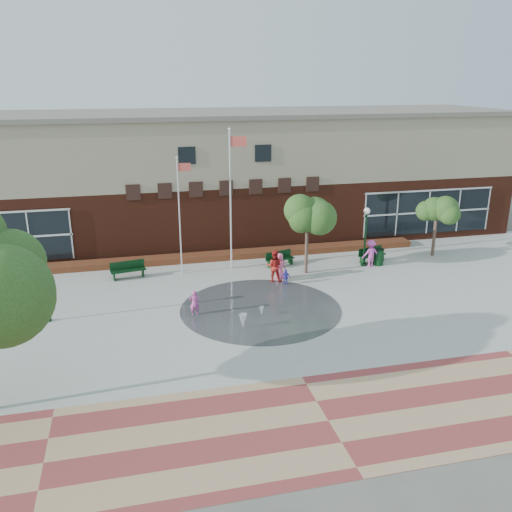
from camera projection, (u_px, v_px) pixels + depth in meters
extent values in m
plane|color=#666056|center=(276.00, 334.00, 25.57)|extent=(120.00, 120.00, 0.00)
cube|color=#A8A8A0|center=(256.00, 302.00, 29.26)|extent=(46.00, 18.00, 0.01)
cube|color=#933737|center=(328.00, 421.00, 19.11)|extent=(46.00, 6.00, 0.01)
cylinder|color=#383A3D|center=(260.00, 309.00, 28.34)|extent=(8.40, 8.40, 0.01)
cube|color=#582416|center=(215.00, 206.00, 41.02)|extent=(44.00, 10.00, 4.50)
cube|color=gray|center=(213.00, 146.00, 39.60)|extent=(44.00, 10.00, 4.50)
cube|color=slate|center=(212.00, 113.00, 38.88)|extent=(44.40, 10.40, 0.30)
cube|color=black|center=(428.00, 212.00, 39.73)|extent=(10.00, 0.12, 3.19)
cube|color=black|center=(187.00, 156.00, 34.40)|extent=(1.10, 0.10, 1.10)
cube|color=black|center=(263.00, 153.00, 35.51)|extent=(1.10, 0.10, 1.10)
cube|color=maroon|center=(230.00, 258.00, 36.28)|extent=(26.00, 1.20, 0.40)
cylinder|color=white|center=(180.00, 218.00, 32.33)|extent=(0.09, 0.09, 7.09)
sphere|color=white|center=(177.00, 158.00, 31.20)|extent=(0.14, 0.14, 0.14)
cube|color=#C6473F|center=(184.00, 167.00, 31.42)|extent=(0.78, 0.10, 0.48)
cylinder|color=white|center=(231.00, 202.00, 32.94)|extent=(0.11, 0.11, 8.60)
sphere|color=white|center=(229.00, 129.00, 31.57)|extent=(0.18, 0.18, 0.18)
cube|color=#C6473F|center=(238.00, 141.00, 31.82)|extent=(0.98, 0.20, 0.61)
cylinder|color=black|center=(45.00, 293.00, 26.43)|extent=(0.11, 0.11, 2.99)
cylinder|color=black|center=(48.00, 320.00, 26.88)|extent=(0.32, 0.32, 0.14)
sphere|color=silver|center=(41.00, 262.00, 25.91)|extent=(0.35, 0.35, 0.35)
cylinder|color=black|center=(365.00, 240.00, 34.28)|extent=(0.12, 0.12, 3.44)
cylinder|color=black|center=(363.00, 265.00, 34.80)|extent=(0.36, 0.36, 0.16)
sphere|color=silver|center=(367.00, 211.00, 33.68)|extent=(0.40, 0.40, 0.40)
cube|color=black|center=(128.00, 270.00, 32.46)|extent=(2.14, 0.94, 0.07)
cube|color=black|center=(127.00, 265.00, 32.60)|extent=(2.05, 0.43, 0.52)
cube|color=black|center=(280.00, 259.00, 34.58)|extent=(1.98, 1.11, 0.06)
cube|color=black|center=(278.00, 255.00, 34.69)|extent=(1.83, 0.65, 0.48)
cube|color=black|center=(372.00, 255.00, 35.34)|extent=(2.01, 1.08, 0.06)
cube|color=black|center=(370.00, 251.00, 35.46)|extent=(1.87, 0.61, 0.48)
cylinder|color=black|center=(378.00, 257.00, 34.78)|extent=(0.62, 0.62, 1.04)
cylinder|color=black|center=(379.00, 249.00, 34.61)|extent=(0.67, 0.67, 0.06)
cylinder|color=#453129|center=(306.00, 250.00, 33.06)|extent=(0.20, 0.20, 2.98)
cylinder|color=#453129|center=(434.00, 238.00, 36.38)|extent=(0.22, 0.22, 2.50)
cone|color=white|center=(243.00, 329.00, 26.07)|extent=(0.38, 0.38, 0.75)
cone|color=white|center=(262.00, 316.00, 27.47)|extent=(0.22, 0.22, 0.49)
imported|color=#C9489B|center=(194.00, 303.00, 27.40)|extent=(0.51, 0.35, 1.35)
imported|color=#B3201C|center=(274.00, 266.00, 31.85)|extent=(1.14, 1.02, 1.94)
imported|color=#F05E88|center=(280.00, 266.00, 32.28)|extent=(0.80, 0.52, 1.62)
imported|color=#3230BB|center=(286.00, 277.00, 31.46)|extent=(0.61, 0.47, 0.96)
imported|color=#E249BB|center=(371.00, 253.00, 34.42)|extent=(1.18, 0.74, 1.76)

